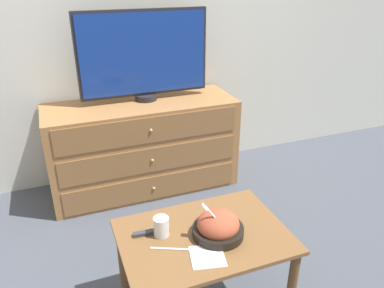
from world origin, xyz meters
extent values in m
plane|color=#474C56|center=(0.00, 0.00, 0.00)|extent=(12.00, 12.00, 0.00)
cube|color=silver|center=(0.00, 0.03, 1.30)|extent=(12.00, 0.05, 2.60)
cube|color=#9E6B3D|center=(0.04, -0.28, 0.35)|extent=(1.40, 0.49, 0.70)
cube|color=brown|center=(0.04, -0.53, 0.12)|extent=(1.28, 0.01, 0.19)
sphere|color=tan|center=(0.04, -0.53, 0.12)|extent=(0.02, 0.02, 0.02)
cube|color=brown|center=(0.04, -0.53, 0.35)|extent=(1.28, 0.01, 0.19)
sphere|color=tan|center=(0.04, -0.53, 0.35)|extent=(0.02, 0.02, 0.02)
cube|color=brown|center=(0.04, -0.53, 0.58)|extent=(1.28, 0.01, 0.19)
sphere|color=tan|center=(0.04, -0.53, 0.58)|extent=(0.02, 0.02, 0.02)
cylinder|color=#232328|center=(0.10, -0.22, 0.72)|extent=(0.16, 0.16, 0.04)
cube|color=#232328|center=(0.10, -0.21, 1.04)|extent=(0.94, 0.04, 0.60)
cube|color=navy|center=(0.10, -0.24, 1.04)|extent=(0.90, 0.01, 0.56)
cube|color=brown|center=(0.01, -1.57, 0.47)|extent=(0.77, 0.54, 0.02)
cylinder|color=brown|center=(-0.34, -1.34, 0.23)|extent=(0.04, 0.04, 0.46)
cylinder|color=brown|center=(0.35, -1.34, 0.23)|extent=(0.04, 0.04, 0.46)
cylinder|color=black|center=(0.07, -1.59, 0.50)|extent=(0.23, 0.23, 0.04)
ellipsoid|color=#AD4C33|center=(0.07, -1.59, 0.54)|extent=(0.19, 0.19, 0.12)
cube|color=silver|center=(0.05, -1.62, 0.58)|extent=(0.10, 0.07, 0.13)
cube|color=silver|center=(0.00, -1.59, 0.65)|extent=(0.03, 0.03, 0.03)
cylinder|color=beige|center=(-0.17, -1.50, 0.51)|extent=(0.06, 0.06, 0.06)
cylinder|color=white|center=(-0.17, -1.50, 0.53)|extent=(0.07, 0.07, 0.09)
cube|color=white|center=(-0.03, -1.71, 0.48)|extent=(0.17, 0.17, 0.00)
cube|color=silver|center=(-0.16, -1.61, 0.48)|extent=(0.17, 0.09, 0.01)
cube|color=#38383D|center=(-0.22, -1.48, 0.49)|extent=(0.17, 0.04, 0.02)
camera|label=1|loc=(-0.54, -2.83, 1.59)|focal=35.00mm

